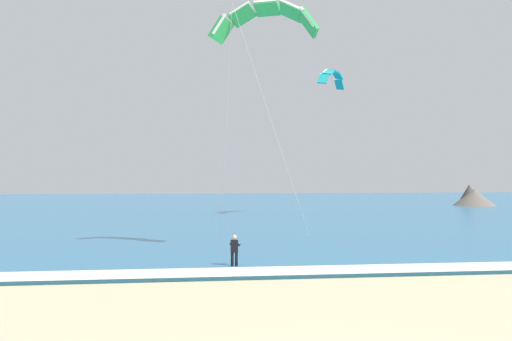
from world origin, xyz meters
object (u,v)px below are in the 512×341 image
(kite_primary, at_px, (265,18))
(kite_distant, at_px, (332,76))
(kitesurfer, at_px, (234,250))
(surfboard, at_px, (234,270))

(kite_primary, bearing_deg, kite_distant, 67.81)
(kitesurfer, relative_size, kite_primary, 0.13)
(kitesurfer, distance_m, kite_primary, 13.70)
(kite_primary, bearing_deg, surfboard, -114.08)
(kite_primary, height_order, kite_distant, kite_distant)
(surfboard, relative_size, kite_distant, 0.31)
(kitesurfer, xyz_separation_m, kite_distant, (13.63, 32.94, 14.12))
(kite_primary, bearing_deg, kitesurfer, -114.12)
(kite_distant, bearing_deg, surfboard, -112.48)
(kitesurfer, distance_m, kite_distant, 38.34)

